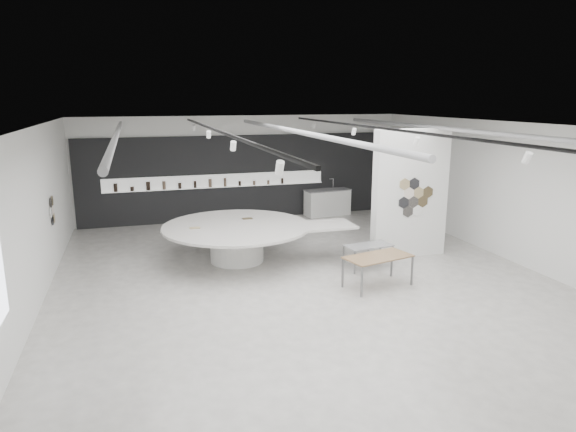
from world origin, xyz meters
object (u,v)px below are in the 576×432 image
object	(u,v)px
partition_column	(410,194)
kitchen_counter	(327,202)
display_island	(240,238)
sample_table_stone	(368,247)
sample_table_wood	(378,258)

from	to	relation	value
partition_column	kitchen_counter	size ratio (longest dim) A/B	1.97
display_island	sample_table_stone	distance (m)	3.50
sample_table_stone	sample_table_wood	bearing A→B (deg)	-105.83
display_island	sample_table_stone	size ratio (longest dim) A/B	3.97
partition_column	sample_table_stone	size ratio (longest dim) A/B	2.75
partition_column	sample_table_wood	distance (m)	3.00
display_island	sample_table_wood	distance (m)	3.99
partition_column	sample_table_wood	size ratio (longest dim) A/B	2.05
sample_table_wood	sample_table_stone	world-z (taller)	sample_table_wood
sample_table_wood	partition_column	bearing A→B (deg)	45.93
display_island	partition_column	bearing A→B (deg)	-10.08
kitchen_counter	display_island	bearing A→B (deg)	-140.04
sample_table_wood	sample_table_stone	xyz separation A→B (m)	(0.37, 1.31, -0.12)
sample_table_stone	kitchen_counter	world-z (taller)	kitchen_counter
display_island	kitchen_counter	xyz separation A→B (m)	(4.37, 4.67, -0.17)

